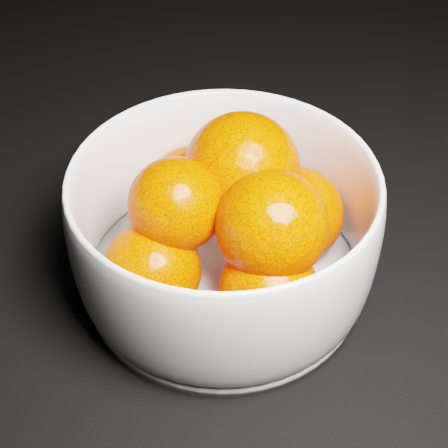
# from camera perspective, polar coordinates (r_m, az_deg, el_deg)

# --- Properties ---
(bowl) EXTENTS (0.24, 0.24, 0.12)m
(bowl) POSITION_cam_1_polar(r_m,az_deg,el_deg) (0.49, 0.00, -0.50)
(bowl) COLOR silver
(bowl) RESTS_ON ground
(orange_pile) EXTENTS (0.17, 0.17, 0.13)m
(orange_pile) POSITION_cam_1_polar(r_m,az_deg,el_deg) (0.48, 0.94, 0.70)
(orange_pile) COLOR #FF4102
(orange_pile) RESTS_ON bowl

